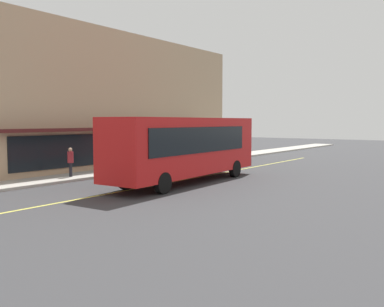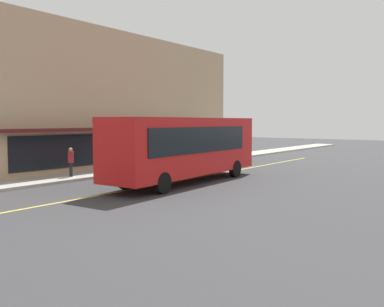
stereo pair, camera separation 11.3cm
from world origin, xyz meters
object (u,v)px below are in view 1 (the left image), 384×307
(traffic_light, at_px, (168,132))
(pedestrian_near_storefront, at_px, (70,159))
(pedestrian_by_curb, at_px, (204,147))
(bus, at_px, (186,146))

(traffic_light, xyz_separation_m, pedestrian_near_storefront, (-8.52, 0.22, -1.39))
(pedestrian_near_storefront, bearing_deg, traffic_light, -1.48)
(traffic_light, bearing_deg, pedestrian_by_curb, 1.21)
(bus, distance_m, traffic_light, 8.18)
(bus, height_order, pedestrian_by_curb, bus)
(traffic_light, bearing_deg, pedestrian_near_storefront, 178.52)
(traffic_light, height_order, pedestrian_near_storefront, traffic_light)
(pedestrian_by_curb, relative_size, pedestrian_near_storefront, 1.07)
(pedestrian_near_storefront, bearing_deg, pedestrian_by_curb, -0.52)
(pedestrian_by_curb, distance_m, pedestrian_near_storefront, 13.26)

